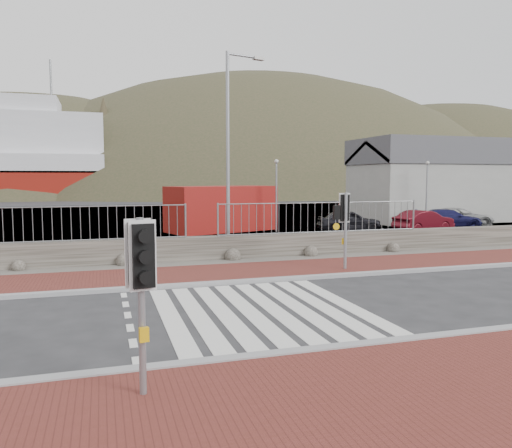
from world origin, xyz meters
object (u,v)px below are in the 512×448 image
object	(u,v)px
shipping_container	(222,209)
car_a	(349,221)
streetlight	(231,143)
car_b	(424,221)
car_d	(458,217)
traffic_signal_near	(141,270)
traffic_signal_far	(345,214)
car_c	(449,218)

from	to	relation	value
shipping_container	car_a	bearing A→B (deg)	-38.44
streetlight	car_b	world-z (taller)	streetlight
streetlight	car_d	size ratio (longest dim) A/B	1.83
traffic_signal_near	streetlight	size ratio (longest dim) A/B	0.32
traffic_signal_far	streetlight	world-z (taller)	streetlight
car_b	car_d	distance (m)	4.32
traffic_signal_far	car_b	bearing A→B (deg)	-131.93
shipping_container	streetlight	bearing A→B (deg)	-120.15
traffic_signal_far	car_a	world-z (taller)	traffic_signal_far
shipping_container	car_b	bearing A→B (deg)	-38.93
shipping_container	car_d	distance (m)	14.95
streetlight	car_a	distance (m)	11.70
traffic_signal_near	car_a	bearing A→B (deg)	45.75
streetlight	traffic_signal_near	bearing A→B (deg)	-123.22
traffic_signal_far	car_c	distance (m)	16.93
traffic_signal_near	car_d	size ratio (longest dim) A/B	0.59
traffic_signal_far	car_d	size ratio (longest dim) A/B	0.60
car_a	car_b	bearing A→B (deg)	-100.30
traffic_signal_far	shipping_container	xyz separation A→B (m)	(-0.96, 13.45, -0.58)
car_a	streetlight	bearing A→B (deg)	138.15
traffic_signal_near	car_c	bearing A→B (deg)	33.96
shipping_container	car_a	distance (m)	7.39
car_c	traffic_signal_near	bearing A→B (deg)	150.07
traffic_signal_near	car_d	xyz separation A→B (m)	(20.96, 19.23, -1.23)
car_b	car_a	bearing A→B (deg)	56.95
shipping_container	car_b	world-z (taller)	shipping_container
traffic_signal_near	car_b	distance (m)	24.38
streetlight	car_a	xyz separation A→B (m)	(8.74, 6.78, -3.82)
streetlight	shipping_container	distance (m)	9.90
traffic_signal_far	car_b	world-z (taller)	traffic_signal_far
traffic_signal_far	shipping_container	world-z (taller)	traffic_signal_far
streetlight	car_d	bearing A→B (deg)	10.01
streetlight	car_a	bearing A→B (deg)	24.49
car_c	traffic_signal_far	bearing A→B (deg)	147.35
car_a	car_d	distance (m)	7.86
streetlight	car_c	xyz separation A→B (m)	(15.55, 6.77, -3.85)
shipping_container	car_d	xyz separation A→B (m)	(14.79, -2.06, -0.70)
streetlight	car_d	xyz separation A→B (m)	(16.59, 7.15, -3.84)
car_a	car_d	bearing A→B (deg)	-76.95
traffic_signal_far	car_a	distance (m)	12.60
streetlight	car_b	size ratio (longest dim) A/B	2.10
traffic_signal_near	car_c	distance (m)	27.45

